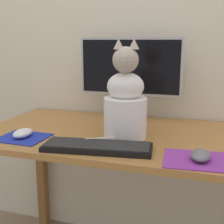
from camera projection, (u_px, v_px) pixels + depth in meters
The scene contains 9 objects.
wall_back at pixel (142, 20), 1.61m from camera, with size 7.00×0.04×2.50m.
desk at pixel (122, 155), 1.40m from camera, with size 1.27×0.69×0.74m.
monitor at pixel (130, 73), 1.56m from camera, with size 0.52×0.17×0.42m.
keyboard at pixel (97, 147), 1.17m from camera, with size 0.42×0.19×0.02m.
mousepad_left at pixel (23, 138), 1.31m from camera, with size 0.20×0.18×0.00m.
mousepad_right at pixel (195, 160), 1.07m from camera, with size 0.23×0.20×0.00m.
computer_mouse_left at pixel (23, 133), 1.31m from camera, with size 0.07×0.11×0.03m.
computer_mouse_right at pixel (200, 155), 1.06m from camera, with size 0.07×0.11×0.03m.
cat at pixel (125, 102), 1.29m from camera, with size 0.24×0.26×0.41m.
Camera 1 is at (0.35, -1.28, 1.14)m, focal length 50.00 mm.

